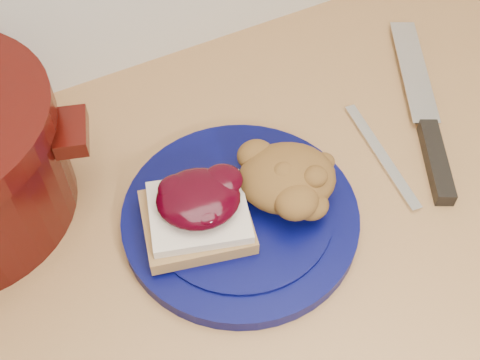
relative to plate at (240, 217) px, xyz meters
name	(u,v)px	position (x,y,z in m)	size (l,w,h in m)	color
base_cabinet	(260,351)	(0.05, 0.01, -0.48)	(4.00, 0.60, 0.86)	beige
plate	(240,217)	(0.00, 0.00, 0.00)	(0.27, 0.27, 0.02)	#040639
sandwich	(198,211)	(-0.05, 0.01, 0.04)	(0.14, 0.13, 0.06)	olive
stuffing_mound	(287,178)	(0.06, 0.00, 0.04)	(0.11, 0.10, 0.06)	brown
chef_knife	(429,134)	(0.28, 0.00, 0.00)	(0.18, 0.31, 0.02)	black
butter_knife	(381,154)	(0.20, 0.00, -0.01)	(0.18, 0.01, 0.00)	silver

